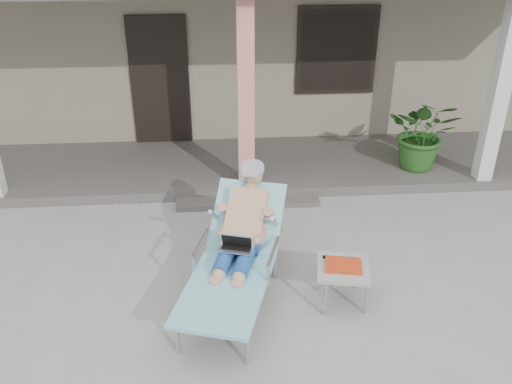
{
  "coord_description": "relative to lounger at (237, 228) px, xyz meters",
  "views": [
    {
      "loc": [
        -0.39,
        -4.82,
        3.68
      ],
      "look_at": [
        0.02,
        0.6,
        0.85
      ],
      "focal_mm": 38.0,
      "sensor_mm": 36.0,
      "label": 1
    }
  ],
  "objects": [
    {
      "name": "porch_deck",
      "position": [
        0.22,
        3.11,
        -0.74
      ],
      "size": [
        10.0,
        2.0,
        0.15
      ],
      "primitive_type": "cube",
      "color": "#605B56",
      "rests_on": "ground"
    },
    {
      "name": "potted_palm",
      "position": [
        2.92,
        2.7,
        -0.1
      ],
      "size": [
        1.29,
        1.22,
        1.13
      ],
      "primitive_type": "imported",
      "rotation": [
        0.0,
        0.0,
        -0.43
      ],
      "color": "#26591E",
      "rests_on": "porch_deck"
    },
    {
      "name": "porch_step",
      "position": [
        0.22,
        1.96,
        -0.78
      ],
      "size": [
        2.0,
        0.3,
        0.07
      ],
      "primitive_type": "cube",
      "color": "#605B56",
      "rests_on": "ground"
    },
    {
      "name": "side_table",
      "position": [
        1.07,
        -0.23,
        -0.41
      ],
      "size": [
        0.61,
        0.61,
        0.47
      ],
      "rotation": [
        0.0,
        0.0,
        -0.19
      ],
      "color": "#A3A39F",
      "rests_on": "ground"
    },
    {
      "name": "house",
      "position": [
        0.22,
        6.61,
        0.85
      ],
      "size": [
        10.4,
        5.4,
        3.3
      ],
      "color": "gray",
      "rests_on": "ground"
    },
    {
      "name": "lounger",
      "position": [
        0.0,
        0.0,
        0.0
      ],
      "size": [
        1.29,
        2.1,
        1.32
      ],
      "rotation": [
        0.0,
        0.0,
        -0.29
      ],
      "color": "#B7B7BC",
      "rests_on": "ground"
    },
    {
      "name": "ground",
      "position": [
        0.22,
        0.11,
        -0.81
      ],
      "size": [
        60.0,
        60.0,
        0.0
      ],
      "primitive_type": "plane",
      "color": "#9E9E99",
      "rests_on": "ground"
    }
  ]
}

